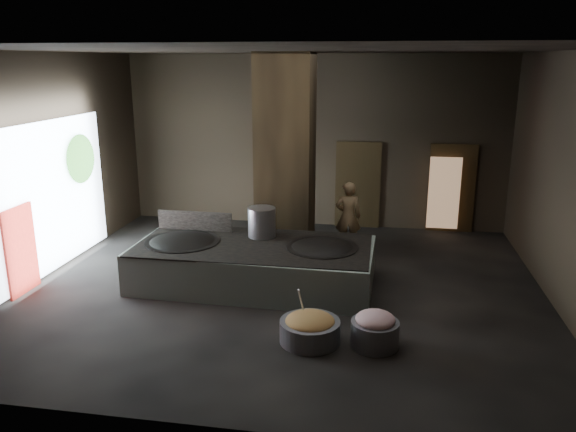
% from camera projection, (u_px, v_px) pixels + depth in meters
% --- Properties ---
extents(floor, '(10.00, 9.00, 0.10)m').
position_uv_depth(floor, '(284.00, 289.00, 11.12)').
color(floor, black).
rests_on(floor, ground).
extents(ceiling, '(10.00, 9.00, 0.10)m').
position_uv_depth(ceiling, '(284.00, 47.00, 9.89)').
color(ceiling, black).
rests_on(ceiling, back_wall).
extents(back_wall, '(10.00, 0.10, 4.50)m').
position_uv_depth(back_wall, '(314.00, 142.00, 14.83)').
color(back_wall, black).
rests_on(back_wall, ground).
extents(front_wall, '(10.00, 0.10, 4.50)m').
position_uv_depth(front_wall, '(212.00, 255.00, 6.19)').
color(front_wall, black).
rests_on(front_wall, ground).
extents(left_wall, '(0.10, 9.00, 4.50)m').
position_uv_depth(left_wall, '(38.00, 167.00, 11.32)').
color(left_wall, black).
rests_on(left_wall, ground).
extents(right_wall, '(0.10, 9.00, 4.50)m').
position_uv_depth(right_wall, '(571.00, 185.00, 9.70)').
color(right_wall, black).
rests_on(right_wall, ground).
extents(pillar, '(1.20, 1.20, 4.50)m').
position_uv_depth(pillar, '(286.00, 158.00, 12.36)').
color(pillar, black).
rests_on(pillar, ground).
extents(hearth_platform, '(4.72, 2.35, 0.81)m').
position_uv_depth(hearth_platform, '(254.00, 265.00, 11.15)').
color(hearth_platform, '#AFC2B1').
rests_on(hearth_platform, ground).
extents(platform_cap, '(4.56, 2.19, 0.03)m').
position_uv_depth(platform_cap, '(254.00, 245.00, 11.04)').
color(platform_cap, black).
rests_on(platform_cap, hearth_platform).
extents(wok_left, '(1.47, 1.47, 0.41)m').
position_uv_depth(wok_left, '(183.00, 245.00, 11.24)').
color(wok_left, black).
rests_on(wok_left, hearth_platform).
extents(wok_left_rim, '(1.50, 1.50, 0.05)m').
position_uv_depth(wok_left_rim, '(182.00, 242.00, 11.22)').
color(wok_left_rim, black).
rests_on(wok_left_rim, hearth_platform).
extents(wok_right, '(1.37, 1.37, 0.39)m').
position_uv_depth(wok_right, '(322.00, 251.00, 10.88)').
color(wok_right, black).
rests_on(wok_right, hearth_platform).
extents(wok_right_rim, '(1.40, 1.40, 0.05)m').
position_uv_depth(wok_right_rim, '(322.00, 248.00, 10.87)').
color(wok_right_rim, black).
rests_on(wok_right_rim, hearth_platform).
extents(stock_pot, '(0.57, 0.57, 0.61)m').
position_uv_depth(stock_pot, '(262.00, 222.00, 11.47)').
color(stock_pot, '#A9AAB1').
rests_on(stock_pot, hearth_platform).
extents(splash_guard, '(1.62, 0.10, 0.41)m').
position_uv_depth(splash_guard, '(195.00, 221.00, 11.93)').
color(splash_guard, black).
rests_on(splash_guard, hearth_platform).
extents(cook, '(0.63, 0.44, 1.64)m').
position_uv_depth(cook, '(348.00, 216.00, 13.04)').
color(cook, '#9D7A50').
rests_on(cook, ground).
extents(veg_basin, '(1.16, 1.16, 0.36)m').
position_uv_depth(veg_basin, '(310.00, 331.00, 8.90)').
color(veg_basin, slate).
rests_on(veg_basin, ground).
extents(veg_fill, '(0.79, 0.79, 0.24)m').
position_uv_depth(veg_fill, '(310.00, 321.00, 8.85)').
color(veg_fill, '#949648').
rests_on(veg_fill, veg_basin).
extents(ladle, '(0.10, 0.38, 0.69)m').
position_uv_depth(ladle, '(302.00, 305.00, 8.96)').
color(ladle, '#A9AAB1').
rests_on(ladle, veg_basin).
extents(meat_basin, '(0.99, 0.99, 0.41)m').
position_uv_depth(meat_basin, '(375.00, 334.00, 8.76)').
color(meat_basin, slate).
rests_on(meat_basin, ground).
extents(meat_fill, '(0.62, 0.62, 0.24)m').
position_uv_depth(meat_fill, '(375.00, 319.00, 8.69)').
color(meat_fill, '#D37E8A').
rests_on(meat_fill, meat_basin).
extents(doorway_near, '(1.18, 0.08, 2.38)m').
position_uv_depth(doorway_near, '(358.00, 187.00, 14.85)').
color(doorway_near, black).
rests_on(doorway_near, ground).
extents(doorway_near_glow, '(0.87, 0.04, 2.05)m').
position_uv_depth(doorway_near_glow, '(360.00, 187.00, 14.98)').
color(doorway_near_glow, '#8C6647').
rests_on(doorway_near_glow, ground).
extents(doorway_far, '(1.18, 0.08, 2.38)m').
position_uv_depth(doorway_far, '(451.00, 190.00, 14.47)').
color(doorway_far, black).
rests_on(doorway_far, ground).
extents(doorway_far_glow, '(0.79, 0.04, 1.86)m').
position_uv_depth(doorway_far_glow, '(444.00, 193.00, 14.32)').
color(doorway_far_glow, '#8C6647').
rests_on(doorway_far_glow, ground).
extents(left_opening, '(0.04, 4.20, 3.10)m').
position_uv_depth(left_opening, '(52.00, 196.00, 11.67)').
color(left_opening, white).
rests_on(left_opening, ground).
extents(pavilion_sliver, '(0.05, 0.90, 1.70)m').
position_uv_depth(pavilion_sliver, '(21.00, 250.00, 10.62)').
color(pavilion_sliver, maroon).
rests_on(pavilion_sliver, ground).
extents(tree_silhouette, '(0.28, 1.10, 1.10)m').
position_uv_depth(tree_silhouette, '(81.00, 159.00, 12.54)').
color(tree_silhouette, '#194714').
rests_on(tree_silhouette, left_opening).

